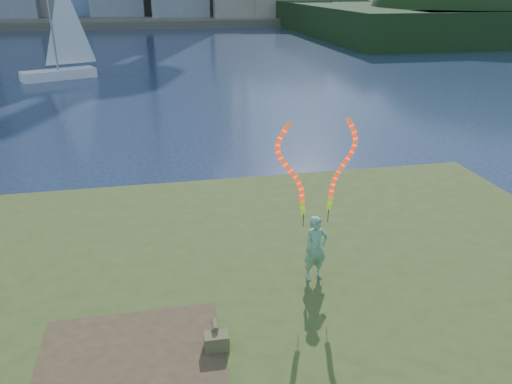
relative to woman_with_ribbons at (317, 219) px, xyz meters
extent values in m
plane|color=#1A2842|center=(-1.70, 1.15, -2.24)|extent=(320.00, 320.00, 0.00)
cube|color=#3C4D1B|center=(-1.70, -1.35, -2.09)|extent=(20.00, 18.00, 0.30)
cube|color=#3C4D1B|center=(-1.70, -1.05, -1.84)|extent=(17.00, 15.00, 0.30)
cube|color=#3C4D1B|center=(-1.70, -0.85, -1.59)|extent=(14.00, 12.00, 0.30)
cube|color=#47331E|center=(-3.90, -2.05, -1.43)|extent=(3.20, 3.00, 0.02)
cube|color=#4A4536|center=(-1.70, 96.15, -1.64)|extent=(320.00, 40.00, 1.20)
imported|color=#106E29|center=(0.00, -0.04, -0.70)|extent=(0.59, 0.44, 1.48)
cylinder|color=black|center=(-0.29, 0.01, -0.02)|extent=(0.02, 0.02, 0.30)
cylinder|color=black|center=(0.29, 0.12, -0.02)|extent=(0.02, 0.02, 0.30)
cube|color=brown|center=(-2.42, -1.92, -1.29)|extent=(0.44, 0.29, 0.31)
cylinder|color=brown|center=(-2.42, -1.71, -1.08)|extent=(0.11, 0.29, 0.10)
cube|color=white|center=(-10.32, 31.94, -1.92)|extent=(5.64, 3.70, 0.76)
cylinder|color=gray|center=(-10.32, 31.94, 2.29)|extent=(0.15, 0.15, 8.20)
camera|label=1|loc=(-3.14, -9.05, 4.60)|focal=35.00mm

